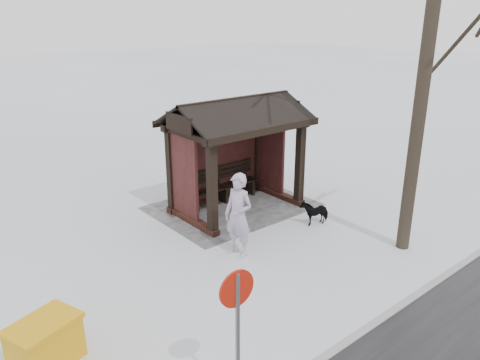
% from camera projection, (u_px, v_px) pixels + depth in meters
% --- Properties ---
extents(ground, '(120.00, 120.00, 0.00)m').
position_uv_depth(ground, '(237.00, 209.00, 12.96)').
color(ground, silver).
rests_on(ground, ground).
extents(kerb, '(120.00, 0.15, 0.06)m').
position_uv_depth(kerb, '(419.00, 294.00, 8.98)').
color(kerb, gray).
rests_on(kerb, ground).
extents(trampled_patch, '(4.20, 3.20, 0.02)m').
position_uv_depth(trampled_patch, '(232.00, 206.00, 13.10)').
color(trampled_patch, gray).
rests_on(trampled_patch, ground).
extents(bus_shelter, '(3.60, 2.40, 3.09)m').
position_uv_depth(bus_shelter, '(233.00, 131.00, 12.36)').
color(bus_shelter, '#3C1E16').
rests_on(bus_shelter, ground).
extents(pedestrian, '(0.59, 0.77, 1.90)m').
position_uv_depth(pedestrian, '(238.00, 215.00, 10.19)').
color(pedestrian, '#AD9EB9').
rests_on(pedestrian, ground).
extents(dog, '(0.80, 0.48, 0.63)m').
position_uv_depth(dog, '(315.00, 212.00, 11.97)').
color(dog, black).
rests_on(dog, ground).
extents(grit_bin, '(1.18, 0.98, 0.78)m').
position_uv_depth(grit_bin, '(45.00, 343.00, 7.05)').
color(grit_bin, '#CF8E0C').
rests_on(grit_bin, ground).
extents(road_sign, '(0.53, 0.10, 2.07)m').
position_uv_depth(road_sign, '(237.00, 308.00, 6.00)').
color(road_sign, slate).
rests_on(road_sign, ground).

